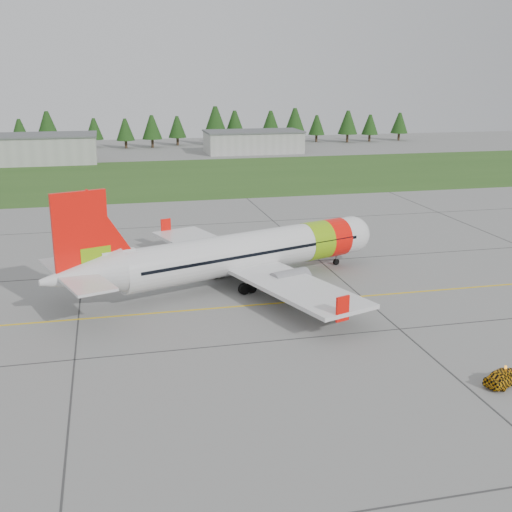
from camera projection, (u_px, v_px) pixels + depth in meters
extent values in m
plane|color=gray|center=(278.00, 341.00, 48.83)|extent=(320.00, 320.00, 0.00)
cylinder|color=silver|center=(249.00, 252.00, 61.70)|extent=(25.61, 12.20, 3.87)
sphere|color=silver|center=(351.00, 234.00, 68.36)|extent=(3.87, 3.87, 3.87)
cone|color=silver|center=(82.00, 276.00, 53.16)|extent=(7.83, 5.95, 3.87)
cube|color=black|center=(354.00, 231.00, 68.42)|extent=(2.35, 2.96, 0.56)
cylinder|color=#80B80D|center=(314.00, 241.00, 65.80)|extent=(3.74, 4.58, 3.95)
cylinder|color=#FB1008|center=(333.00, 238.00, 67.03)|extent=(3.37, 4.45, 3.95)
cube|color=silver|center=(245.00, 263.00, 61.75)|extent=(15.67, 31.75, 0.36)
cube|color=#FB1008|center=(166.00, 227.00, 73.88)|extent=(1.18, 0.56, 1.98)
cube|color=#FB1008|center=(343.00, 309.00, 48.29)|extent=(1.18, 0.56, 1.98)
cylinder|color=gray|center=(230.00, 254.00, 67.09)|extent=(4.06, 3.15, 2.08)
cylinder|color=gray|center=(290.00, 281.00, 58.24)|extent=(4.06, 3.15, 2.08)
cube|color=#FB1008|center=(81.00, 237.00, 52.35)|extent=(4.42, 1.85, 7.54)
cube|color=#80B80D|center=(96.00, 260.00, 53.51)|extent=(2.57, 1.25, 2.38)
cube|color=silver|center=(75.00, 274.00, 52.83)|extent=(6.77, 11.81, 0.22)
cylinder|color=slate|center=(336.00, 258.00, 67.99)|extent=(0.18, 0.18, 1.39)
cylinder|color=black|center=(336.00, 262.00, 68.09)|extent=(0.73, 0.49, 0.67)
cylinder|color=slate|center=(222.00, 268.00, 63.77)|extent=(0.22, 0.22, 1.88)
cylinder|color=black|center=(218.00, 273.00, 63.68)|extent=(1.12, 0.76, 1.03)
cylinder|color=slate|center=(251.00, 283.00, 59.27)|extent=(0.22, 0.22, 1.88)
cylinder|color=black|center=(248.00, 288.00, 59.18)|extent=(1.12, 0.76, 1.03)
imported|color=#EEA50D|center=(506.00, 361.00, 41.53)|extent=(1.56, 1.66, 3.30)
cube|color=#30561E|center=(170.00, 177.00, 125.62)|extent=(320.00, 50.00, 0.03)
cube|color=gold|center=(255.00, 305.00, 56.32)|extent=(120.00, 0.25, 0.02)
cube|color=#A8A8A3|center=(24.00, 150.00, 144.47)|extent=(32.00, 14.00, 6.00)
cube|color=#A8A8A3|center=(253.00, 142.00, 164.08)|extent=(24.00, 12.00, 5.20)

